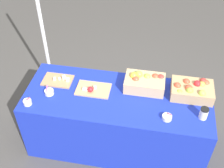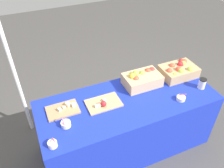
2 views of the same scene
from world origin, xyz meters
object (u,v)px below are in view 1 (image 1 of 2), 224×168
apple_crate_left (192,90)px  apple_crate_middle (144,82)px  sample_bowl_near (27,102)px  tent_pole (42,27)px  coffee_cup (204,113)px  cutting_board_front (93,89)px  sample_bowl_far (167,117)px  sample_bowl_mid (49,92)px  cutting_board_back (58,80)px

apple_crate_left → apple_crate_middle: apple_crate_middle is taller
sample_bowl_near → tent_pole: tent_pole is taller
coffee_cup → tent_pole: bearing=154.9°
cutting_board_front → sample_bowl_near: sample_bowl_near is taller
sample_bowl_far → coffee_cup: coffee_cup is taller
apple_crate_left → apple_crate_middle: 0.48m
cutting_board_front → sample_bowl_near: bearing=-152.2°
sample_bowl_near → sample_bowl_mid: 0.24m
sample_bowl_mid → sample_bowl_near: bearing=-132.0°
sample_bowl_near → sample_bowl_mid: size_ratio=1.06×
sample_bowl_mid → tent_pole: bearing=112.7°
apple_crate_left → cutting_board_front: 1.00m
apple_crate_left → sample_bowl_far: 0.44m
apple_crate_left → tent_pole: size_ratio=0.21×
cutting_board_back → sample_bowl_near: (-0.19, -0.38, 0.02)m
apple_crate_middle → coffee_cup: (0.58, -0.32, -0.02)m
coffee_cup → tent_pole: (-1.86, 0.87, 0.20)m
cutting_board_back → sample_bowl_far: (1.16, -0.33, 0.01)m
cutting_board_back → apple_crate_middle: bearing=3.8°
cutting_board_front → tent_pole: size_ratio=0.18×
apple_crate_left → coffee_cup: apple_crate_left is taller
sample_bowl_near → sample_bowl_mid: bearing=48.0°
apple_crate_middle → sample_bowl_near: apple_crate_middle is taller
apple_crate_left → sample_bowl_near: 1.63m
cutting_board_front → sample_bowl_far: sample_bowl_far is taller
apple_crate_left → sample_bowl_mid: bearing=-170.2°
cutting_board_front → cutting_board_back: size_ratio=1.12×
sample_bowl_mid → coffee_cup: bearing=-1.9°
sample_bowl_near → coffee_cup: bearing=4.3°
cutting_board_back → sample_bowl_far: size_ratio=3.43×
apple_crate_left → tent_pole: (-1.76, 0.58, 0.19)m
apple_crate_middle → cutting_board_back: size_ratio=1.29×
coffee_cup → sample_bowl_near: bearing=-175.7°
cutting_board_front → coffee_cup: 1.11m
sample_bowl_far → coffee_cup: size_ratio=0.76×
cutting_board_front → sample_bowl_mid: bearing=-162.8°
cutting_board_front → sample_bowl_near: (-0.58, -0.31, 0.01)m
sample_bowl_mid → sample_bowl_far: sample_bowl_mid is taller
tent_pole → apple_crate_left: bearing=-18.1°
cutting_board_front → sample_bowl_mid: size_ratio=3.61×
sample_bowl_near → sample_bowl_far: size_ratio=1.12×
apple_crate_middle → cutting_board_front: bearing=-165.0°
apple_crate_left → coffee_cup: 0.31m
apple_crate_left → cutting_board_back: (-1.39, -0.04, -0.06)m
apple_crate_middle → sample_bowl_mid: bearing=-164.0°
tent_pole → sample_bowl_mid: bearing=-67.3°
apple_crate_middle → cutting_board_front: (-0.51, -0.14, -0.06)m
apple_crate_middle → tent_pole: tent_pole is taller
apple_crate_left → sample_bowl_far: bearing=-121.7°
apple_crate_left → tent_pole: bearing=161.9°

